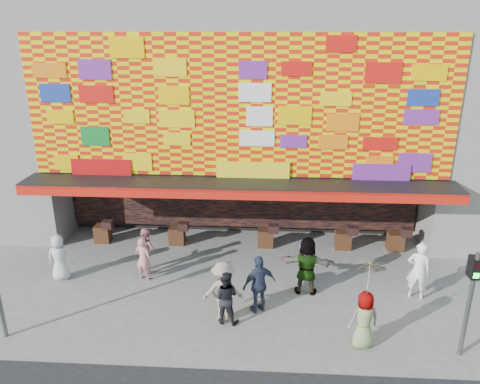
{
  "coord_description": "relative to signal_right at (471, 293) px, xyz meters",
  "views": [
    {
      "loc": [
        1.02,
        -12.03,
        8.25
      ],
      "look_at": [
        0.16,
        2.0,
        3.18
      ],
      "focal_mm": 35.0,
      "sensor_mm": 36.0,
      "label": 1
    }
  ],
  "objects": [
    {
      "name": "ground",
      "position": [
        -6.2,
        1.5,
        -1.86
      ],
      "size": [
        90.0,
        90.0,
        0.0
      ],
      "primitive_type": "plane",
      "color": "slate",
      "rests_on": "ground"
    },
    {
      "name": "shop_building",
      "position": [
        -6.2,
        9.68,
        3.37
      ],
      "size": [
        15.2,
        9.4,
        10.0
      ],
      "color": "gray",
      "rests_on": "ground"
    },
    {
      "name": "signal_right",
      "position": [
        0.0,
        0.0,
        0.0
      ],
      "size": [
        0.22,
        0.2,
        3.0
      ],
      "color": "#59595B",
      "rests_on": "ground"
    },
    {
      "name": "ped_a",
      "position": [
        -12.15,
        3.18,
        -1.05
      ],
      "size": [
        0.86,
        0.63,
        1.61
      ],
      "primitive_type": "imported",
      "rotation": [
        0.0,
        0.0,
        3.3
      ],
      "color": "silver",
      "rests_on": "ground"
    },
    {
      "name": "ped_b",
      "position": [
        -9.31,
        3.33,
        -1.09
      ],
      "size": [
        0.64,
        0.5,
        1.54
      ],
      "primitive_type": "imported",
      "rotation": [
        0.0,
        0.0,
        2.89
      ],
      "color": "tan",
      "rests_on": "ground"
    },
    {
      "name": "ped_c",
      "position": [
        -6.32,
        1.07,
        -1.03
      ],
      "size": [
        0.9,
        0.75,
        1.65
      ],
      "primitive_type": "imported",
      "rotation": [
        0.0,
        0.0,
        2.97
      ],
      "color": "black",
      "rests_on": "ground"
    },
    {
      "name": "ped_d",
      "position": [
        -6.41,
        1.27,
        -0.95
      ],
      "size": [
        1.25,
        0.81,
        1.83
      ],
      "primitive_type": "imported",
      "rotation": [
        0.0,
        0.0,
        3.26
      ],
      "color": "gray",
      "rests_on": "ground"
    },
    {
      "name": "ped_e",
      "position": [
        -5.36,
        1.68,
        -0.94
      ],
      "size": [
        1.16,
        0.93,
        1.84
      ],
      "primitive_type": "imported",
      "rotation": [
        0.0,
        0.0,
        3.66
      ],
      "color": "#2C354E",
      "rests_on": "ground"
    },
    {
      "name": "ped_f",
      "position": [
        -3.86,
        2.81,
        -0.89
      ],
      "size": [
        1.86,
        0.78,
        1.95
      ],
      "primitive_type": "imported",
      "rotation": [
        0.0,
        0.0,
        3.03
      ],
      "color": "gray",
      "rests_on": "ground"
    },
    {
      "name": "ped_g",
      "position": [
        -2.53,
        0.2,
        -1.04
      ],
      "size": [
        0.9,
        0.68,
        1.65
      ],
      "primitive_type": "imported",
      "rotation": [
        0.0,
        0.0,
        3.36
      ],
      "color": "gray",
      "rests_on": "ground"
    },
    {
      "name": "ped_h",
      "position": [
        -0.38,
        2.74,
        -0.9
      ],
      "size": [
        0.81,
        0.65,
        1.92
      ],
      "primitive_type": "imported",
      "rotation": [
        0.0,
        0.0,
        2.83
      ],
      "color": "white",
      "rests_on": "ground"
    },
    {
      "name": "ped_i",
      "position": [
        -9.37,
        3.96,
        -1.06
      ],
      "size": [
        0.98,
        0.98,
        1.6
      ],
      "primitive_type": "imported",
      "rotation": [
        0.0,
        0.0,
        2.39
      ],
      "color": "#BD7A7F",
      "rests_on": "ground"
    },
    {
      "name": "parasol",
      "position": [
        -2.53,
        0.2,
        0.27
      ],
      "size": [
        1.21,
        1.23,
        1.81
      ],
      "color": "beige",
      "rests_on": "ground"
    }
  ]
}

